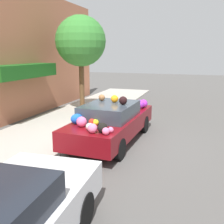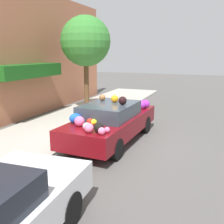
{
  "view_description": "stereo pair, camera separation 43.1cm",
  "coord_description": "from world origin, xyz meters",
  "views": [
    {
      "loc": [
        -7.97,
        -2.66,
        2.91
      ],
      "look_at": [
        0.0,
        0.06,
        1.01
      ],
      "focal_mm": 42.0,
      "sensor_mm": 36.0,
      "label": 1
    },
    {
      "loc": [
        -7.82,
        -3.06,
        2.91
      ],
      "look_at": [
        0.0,
        0.06,
        1.01
      ],
      "focal_mm": 42.0,
      "sensor_mm": 36.0,
      "label": 2
    }
  ],
  "objects": [
    {
      "name": "fire_hydrant",
      "position": [
        0.89,
        1.51,
        0.45
      ],
      "size": [
        0.2,
        0.2,
        0.7
      ],
      "color": "red",
      "rests_on": "sidewalk_curb"
    },
    {
      "name": "ground_plane",
      "position": [
        0.0,
        0.0,
        0.0
      ],
      "size": [
        60.0,
        60.0,
        0.0
      ],
      "primitive_type": "plane",
      "color": "#565451"
    },
    {
      "name": "street_tree",
      "position": [
        3.66,
        2.87,
        3.44
      ],
      "size": [
        2.39,
        2.39,
        4.55
      ],
      "color": "brown",
      "rests_on": "sidewalk_curb"
    },
    {
      "name": "sidewalk_curb",
      "position": [
        0.0,
        2.7,
        0.05
      ],
      "size": [
        24.0,
        3.2,
        0.1
      ],
      "color": "#B2ADA3",
      "rests_on": "ground"
    },
    {
      "name": "art_car",
      "position": [
        -0.05,
        0.06,
        0.71
      ],
      "size": [
        4.55,
        1.85,
        1.58
      ],
      "rotation": [
        0.0,
        0.0,
        -0.04
      ],
      "color": "maroon",
      "rests_on": "ground"
    }
  ]
}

